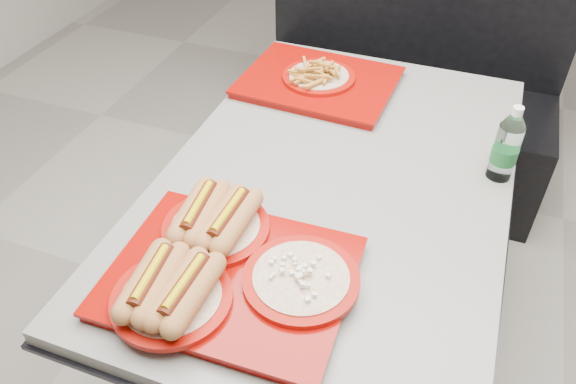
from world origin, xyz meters
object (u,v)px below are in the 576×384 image
(diner_table, at_px, (333,221))
(tray_near, at_px, (222,265))
(water_bottle, at_px, (506,148))
(tray_far, at_px, (319,79))
(booth_bench, at_px, (402,92))

(diner_table, xyz_separation_m, tray_near, (-0.13, -0.43, 0.21))
(tray_near, distance_m, water_bottle, 0.80)
(diner_table, distance_m, tray_near, 0.49)
(diner_table, bearing_deg, tray_far, 113.69)
(tray_near, bearing_deg, tray_far, 93.96)
(tray_far, distance_m, water_bottle, 0.66)
(tray_far, bearing_deg, diner_table, -66.31)
(booth_bench, distance_m, water_bottle, 1.12)
(booth_bench, distance_m, tray_far, 0.78)
(booth_bench, height_order, tray_near, booth_bench)
(tray_near, relative_size, tray_far, 1.06)
(water_bottle, bearing_deg, booth_bench, 113.44)
(tray_near, bearing_deg, water_bottle, 47.26)
(booth_bench, relative_size, tray_far, 2.66)
(tray_far, bearing_deg, water_bottle, -25.20)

